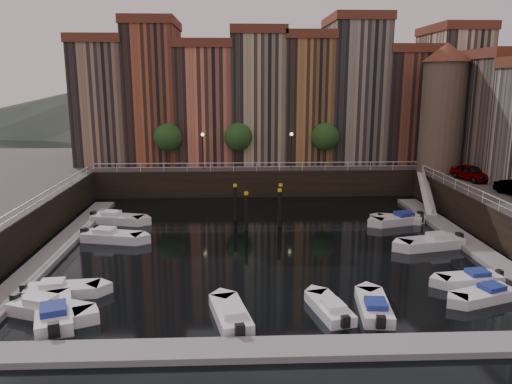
{
  "coord_description": "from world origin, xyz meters",
  "views": [
    {
      "loc": [
        -2.36,
        -38.84,
        12.88
      ],
      "look_at": [
        -0.56,
        4.0,
        3.29
      ],
      "focal_mm": 35.0,
      "sensor_mm": 36.0,
      "label": 1
    }
  ],
  "objects_px": {
    "gangway": "(426,191)",
    "mooring_pilings": "(260,207)",
    "corner_tower": "(443,106)",
    "boat_left_2": "(111,236)",
    "boat_left_0": "(49,309)",
    "boat_left_1": "(61,290)",
    "car_a": "(471,174)"
  },
  "relations": [
    {
      "from": "gangway",
      "to": "mooring_pilings",
      "type": "distance_m",
      "value": 17.86
    },
    {
      "from": "gangway",
      "to": "mooring_pilings",
      "type": "height_order",
      "value": "gangway"
    },
    {
      "from": "corner_tower",
      "to": "boat_left_2",
      "type": "xyz_separation_m",
      "value": [
        -32.61,
        -13.76,
        -9.8
      ]
    },
    {
      "from": "boat_left_0",
      "to": "boat_left_2",
      "type": "xyz_separation_m",
      "value": [
        0.27,
        13.27,
        0.01
      ]
    },
    {
      "from": "gangway",
      "to": "boat_left_0",
      "type": "distance_m",
      "value": 37.54
    },
    {
      "from": "boat_left_1",
      "to": "car_a",
      "type": "distance_m",
      "value": 39.51
    },
    {
      "from": "boat_left_2",
      "to": "corner_tower",
      "type": "bearing_deg",
      "value": 35.72
    },
    {
      "from": "corner_tower",
      "to": "mooring_pilings",
      "type": "distance_m",
      "value": 23.74
    },
    {
      "from": "mooring_pilings",
      "to": "boat_left_0",
      "type": "bearing_deg",
      "value": -125.76
    },
    {
      "from": "gangway",
      "to": "boat_left_2",
      "type": "height_order",
      "value": "gangway"
    },
    {
      "from": "mooring_pilings",
      "to": "boat_left_1",
      "type": "xyz_separation_m",
      "value": [
        -13.02,
        -15.08,
        -1.29
      ]
    },
    {
      "from": "boat_left_1",
      "to": "car_a",
      "type": "bearing_deg",
      "value": 23.05
    },
    {
      "from": "boat_left_1",
      "to": "boat_left_2",
      "type": "bearing_deg",
      "value": 81.07
    },
    {
      "from": "boat_left_2",
      "to": "gangway",
      "type": "bearing_deg",
      "value": 30.16
    },
    {
      "from": "boat_left_1",
      "to": "corner_tower",
      "type": "bearing_deg",
      "value": 30.17
    },
    {
      "from": "corner_tower",
      "to": "boat_left_0",
      "type": "height_order",
      "value": "corner_tower"
    },
    {
      "from": "boat_left_0",
      "to": "car_a",
      "type": "relative_size",
      "value": 1.11
    },
    {
      "from": "boat_left_2",
      "to": "car_a",
      "type": "relative_size",
      "value": 1.15
    },
    {
      "from": "gangway",
      "to": "mooring_pilings",
      "type": "bearing_deg",
      "value": -164.44
    },
    {
      "from": "gangway",
      "to": "boat_left_1",
      "type": "xyz_separation_m",
      "value": [
        -30.22,
        -19.87,
        -1.56
      ]
    },
    {
      "from": "gangway",
      "to": "car_a",
      "type": "distance_m",
      "value": 4.58
    },
    {
      "from": "corner_tower",
      "to": "car_a",
      "type": "xyz_separation_m",
      "value": [
        1.23,
        -5.15,
        -6.41
      ]
    },
    {
      "from": "boat_left_0",
      "to": "boat_left_1",
      "type": "relative_size",
      "value": 1.08
    },
    {
      "from": "gangway",
      "to": "boat_left_0",
      "type": "xyz_separation_m",
      "value": [
        -29.98,
        -22.54,
        -1.53
      ]
    },
    {
      "from": "car_a",
      "to": "boat_left_2",
      "type": "bearing_deg",
      "value": 179.69
    },
    {
      "from": "boat_left_0",
      "to": "car_a",
      "type": "distance_m",
      "value": 40.67
    },
    {
      "from": "boat_left_0",
      "to": "boat_left_1",
      "type": "height_order",
      "value": "boat_left_0"
    },
    {
      "from": "boat_left_0",
      "to": "boat_left_1",
      "type": "xyz_separation_m",
      "value": [
        -0.24,
        2.67,
        -0.03
      ]
    },
    {
      "from": "car_a",
      "to": "boat_left_1",
      "type": "bearing_deg",
      "value": -165.36
    },
    {
      "from": "corner_tower",
      "to": "boat_left_1",
      "type": "bearing_deg",
      "value": -143.66
    },
    {
      "from": "boat_left_0",
      "to": "corner_tower",
      "type": "bearing_deg",
      "value": 60.62
    },
    {
      "from": "gangway",
      "to": "car_a",
      "type": "relative_size",
      "value": 1.82
    }
  ]
}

